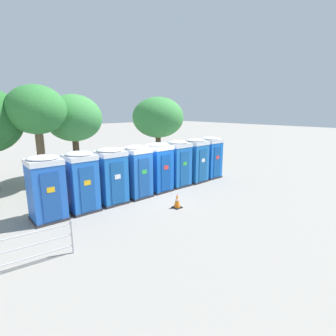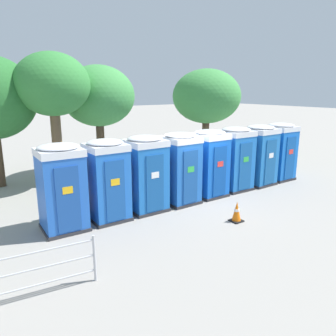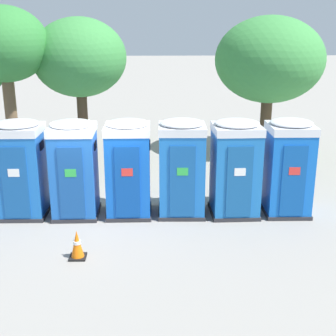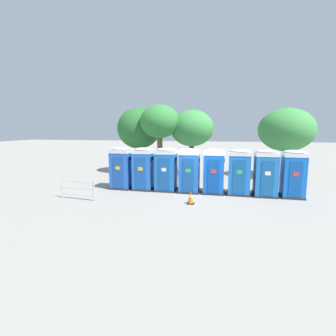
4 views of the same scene
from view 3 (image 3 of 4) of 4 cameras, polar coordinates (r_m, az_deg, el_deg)
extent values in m
plane|color=gray|center=(12.63, -7.88, -5.55)|extent=(120.00, 120.00, 0.00)
cube|color=#2D2D33|center=(13.05, -17.04, -5.19)|extent=(1.23, 1.21, 0.10)
cube|color=blue|center=(12.68, -17.47, -0.59)|extent=(1.18, 1.15, 2.10)
cube|color=#154E96|center=(12.17, -18.17, -1.78)|extent=(0.64, 0.04, 1.85)
cube|color=white|center=(12.07, -18.32, -0.57)|extent=(0.28, 0.01, 0.20)
cube|color=black|center=(12.33, -15.13, 2.67)|extent=(0.03, 0.36, 0.20)
cube|color=silver|center=(12.39, -17.95, 4.47)|extent=(1.21, 1.19, 0.20)
ellipsoid|color=silver|center=(12.36, -18.02, 5.15)|extent=(1.15, 1.13, 0.18)
cube|color=#2D2D33|center=(12.70, -11.02, -5.35)|extent=(1.17, 1.21, 0.10)
cube|color=blue|center=(12.32, -11.32, -0.63)|extent=(1.12, 1.15, 2.10)
cube|color=#174A96|center=(11.80, -11.71, -1.86)|extent=(0.61, 0.03, 1.85)
cube|color=green|center=(11.69, -11.81, -0.61)|extent=(0.28, 0.01, 0.20)
cube|color=black|center=(12.04, -8.86, 2.73)|extent=(0.03, 0.36, 0.20)
cube|color=silver|center=(12.02, -11.64, 4.59)|extent=(1.15, 1.18, 0.20)
ellipsoid|color=silver|center=(11.99, -11.68, 5.29)|extent=(1.09, 1.13, 0.18)
cube|color=#2D2D33|center=(12.57, -4.72, -5.32)|extent=(1.17, 1.20, 0.10)
cube|color=blue|center=(12.18, -4.85, -0.55)|extent=(1.12, 1.14, 2.10)
cube|color=#0E44A0|center=(11.65, -4.97, -1.79)|extent=(0.61, 0.03, 1.85)
cube|color=red|center=(11.55, -5.01, -0.53)|extent=(0.28, 0.01, 0.20)
cube|color=black|center=(11.96, -2.22, 2.83)|extent=(0.03, 0.36, 0.20)
cube|color=silver|center=(11.88, -4.99, 4.73)|extent=(1.15, 1.18, 0.20)
ellipsoid|color=silver|center=(11.85, -5.01, 5.44)|extent=(1.09, 1.12, 0.18)
cube|color=#2D2D33|center=(12.58, 1.64, -5.25)|extent=(1.25, 1.23, 0.10)
cube|color=blue|center=(12.19, 1.68, -0.47)|extent=(1.19, 1.17, 2.10)
cube|color=#15519B|center=(11.66, 1.77, -1.71)|extent=(0.64, 0.05, 1.85)
cube|color=green|center=(11.56, 1.78, -0.45)|extent=(0.28, 0.02, 0.20)
cube|color=black|center=(12.02, 4.52, 2.86)|extent=(0.03, 0.36, 0.20)
cube|color=silver|center=(11.89, 1.73, 4.81)|extent=(1.22, 1.21, 0.20)
ellipsoid|color=silver|center=(11.86, 1.74, 5.51)|extent=(1.16, 1.15, 0.18)
cube|color=#2D2D33|center=(12.67, 7.97, -5.25)|extent=(1.25, 1.22, 0.10)
cube|color=blue|center=(12.29, 8.18, -0.51)|extent=(1.19, 1.17, 2.10)
cube|color=#155294|center=(11.77, 8.70, -1.74)|extent=(0.64, 0.04, 1.85)
cube|color=white|center=(11.66, 8.78, -0.49)|extent=(0.28, 0.01, 0.20)
cube|color=black|center=(12.21, 11.07, 2.82)|extent=(0.03, 0.36, 0.20)
cube|color=silver|center=(11.99, 8.41, 4.73)|extent=(1.23, 1.20, 0.20)
ellipsoid|color=silver|center=(11.95, 8.45, 5.43)|extent=(1.17, 1.14, 0.18)
cube|color=#2D2D33|center=(12.99, 14.02, -5.02)|extent=(1.17, 1.21, 0.10)
cube|color=blue|center=(12.63, 14.38, -0.40)|extent=(1.12, 1.16, 2.10)
cube|color=#0F4CA1|center=(12.11, 15.06, -1.59)|extent=(0.61, 0.04, 1.85)
cube|color=red|center=(12.01, 15.18, -0.37)|extent=(0.28, 0.01, 0.20)
cube|color=black|center=(12.59, 17.10, 2.80)|extent=(0.03, 0.36, 0.20)
cube|color=silver|center=(12.33, 14.78, 4.69)|extent=(1.15, 1.19, 0.20)
ellipsoid|color=silver|center=(12.30, 14.83, 5.37)|extent=(1.10, 1.13, 0.18)
cylinder|color=brown|center=(17.22, -18.55, 5.98)|extent=(0.41, 0.41, 3.49)
ellipsoid|color=#337F38|center=(16.94, -19.36, 14.06)|extent=(2.96, 2.96, 2.51)
cylinder|color=#4C3826|center=(18.28, 11.82, 5.87)|extent=(0.42, 0.42, 2.69)
ellipsoid|color=#3D8C42|center=(17.98, 12.27, 12.79)|extent=(4.00, 4.00, 3.15)
cylinder|color=#4C3826|center=(17.67, -10.34, 5.91)|extent=(0.38, 0.38, 2.91)
ellipsoid|color=#3D8C42|center=(17.37, -10.74, 13.11)|extent=(3.34, 3.34, 2.80)
cube|color=black|center=(10.50, -10.92, -10.59)|extent=(0.36, 0.36, 0.04)
cone|color=orange|center=(10.36, -11.03, -9.03)|extent=(0.28, 0.28, 0.60)
cylinder|color=white|center=(10.34, -11.04, -8.88)|extent=(0.17, 0.17, 0.07)
camera|label=1|loc=(9.36, -81.86, -1.84)|focal=28.00mm
camera|label=2|loc=(9.26, -74.58, -0.88)|focal=35.00mm
camera|label=4|loc=(3.49, -178.60, -38.10)|focal=28.00mm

